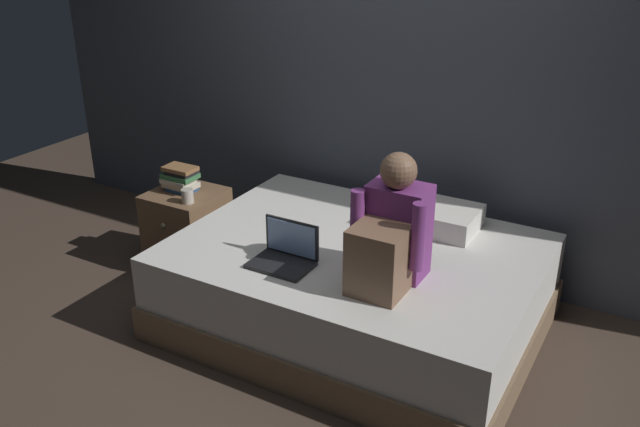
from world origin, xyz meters
name	(u,v)px	position (x,y,z in m)	size (l,w,h in m)	color
ground_plane	(298,340)	(0.00, 0.00, 0.00)	(8.00, 8.00, 0.00)	#47382D
wall_back	(396,61)	(0.00, 1.20, 1.35)	(5.60, 0.10, 2.70)	#424751
bed	(355,286)	(0.20, 0.30, 0.25)	(2.00, 1.50, 0.51)	#7A6047
nightstand	(188,229)	(-1.10, 0.39, 0.26)	(0.44, 0.46, 0.53)	brown
person_sitting	(391,235)	(0.51, 0.05, 0.76)	(0.39, 0.44, 0.66)	#75337A
laptop	(285,254)	(-0.04, -0.06, 0.56)	(0.32, 0.23, 0.22)	black
pillow	(430,215)	(0.45, 0.75, 0.57)	(0.56, 0.36, 0.13)	silver
book_stack	(180,179)	(-1.13, 0.40, 0.62)	(0.23, 0.16, 0.17)	#284C84
mug	(187,196)	(-0.97, 0.27, 0.57)	(0.08, 0.08, 0.09)	#BCB2A3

